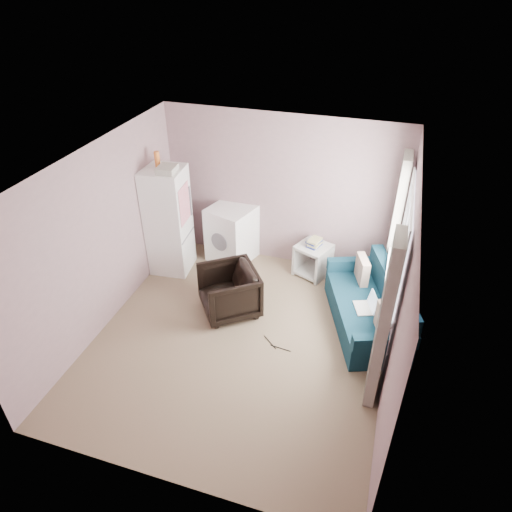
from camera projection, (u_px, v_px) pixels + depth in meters
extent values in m
cube|color=#89735A|center=(239.00, 340.00, 6.21)|extent=(3.80, 4.20, 0.02)
cube|color=silver|center=(235.00, 166.00, 4.82)|extent=(3.80, 4.20, 0.02)
cube|color=gray|center=(282.00, 192.00, 7.19)|extent=(3.80, 0.02, 2.50)
cube|color=gray|center=(154.00, 400.00, 3.84)|extent=(3.80, 0.02, 2.50)
cube|color=gray|center=(100.00, 240.00, 5.99)|extent=(0.02, 4.20, 2.50)
cube|color=gray|center=(400.00, 294.00, 5.04)|extent=(0.02, 4.20, 2.50)
cube|color=white|center=(405.00, 242.00, 5.46)|extent=(0.01, 1.60, 1.20)
imported|color=black|center=(229.00, 289.00, 6.50)|extent=(1.03, 1.04, 0.79)
cube|color=white|center=(168.00, 221.00, 7.17)|extent=(0.66, 0.66, 1.75)
cube|color=slate|center=(188.00, 235.00, 7.24)|extent=(0.06, 0.56, 0.02)
cube|color=slate|center=(190.00, 201.00, 7.14)|extent=(0.02, 0.03, 0.50)
cube|color=white|center=(185.00, 204.00, 6.90)|extent=(0.05, 0.42, 0.60)
cylinder|color=orange|center=(157.00, 159.00, 6.67)|extent=(0.09, 0.09, 0.24)
cube|color=beige|center=(167.00, 169.00, 6.55)|extent=(0.29, 0.32, 0.09)
cube|color=white|center=(232.00, 233.00, 7.63)|extent=(0.84, 0.84, 0.95)
cube|color=slate|center=(230.00, 211.00, 7.37)|extent=(0.78, 0.76, 0.06)
cylinder|color=slate|center=(219.00, 242.00, 7.39)|extent=(0.31, 0.11, 0.31)
cube|color=silver|center=(314.00, 247.00, 7.21)|extent=(0.63, 0.63, 0.04)
cube|color=silver|center=(312.00, 270.00, 7.46)|extent=(0.63, 0.63, 0.04)
cube|color=silver|center=(302.00, 255.00, 7.46)|extent=(0.23, 0.46, 0.54)
cube|color=silver|center=(324.00, 265.00, 7.23)|extent=(0.23, 0.46, 0.54)
cube|color=navy|center=(314.00, 245.00, 7.19)|extent=(0.24, 0.28, 0.03)
cube|color=tan|center=(315.00, 244.00, 7.16)|extent=(0.23, 0.28, 0.03)
cube|color=navy|center=(314.00, 241.00, 7.16)|extent=(0.25, 0.28, 0.03)
cube|color=tan|center=(315.00, 240.00, 7.13)|extent=(0.22, 0.27, 0.03)
cube|color=#0F3546|center=(365.00, 315.00, 6.35)|extent=(1.35, 1.88, 0.38)
cube|color=#0F3546|center=(392.00, 291.00, 6.14)|extent=(0.75, 1.66, 0.42)
cube|color=#0F3546|center=(385.00, 342.00, 5.51)|extent=(0.80, 0.40, 0.19)
cube|color=#0F3546|center=(354.00, 264.00, 6.88)|extent=(0.80, 0.40, 0.19)
cube|color=#C2A893|center=(384.00, 320.00, 5.69)|extent=(0.24, 0.40, 0.38)
cube|color=#C2A893|center=(362.00, 269.00, 6.60)|extent=(0.24, 0.40, 0.38)
cube|color=silver|center=(363.00, 308.00, 6.16)|extent=(0.31, 0.37, 0.02)
cube|color=silver|center=(373.00, 302.00, 6.10)|extent=(0.16, 0.31, 0.21)
cube|color=white|center=(390.00, 283.00, 5.83)|extent=(0.14, 1.70, 0.04)
cube|color=white|center=(395.00, 282.00, 5.80)|extent=(0.02, 1.68, 0.05)
cube|color=white|center=(403.00, 242.00, 5.47)|extent=(0.02, 1.68, 0.05)
cube|color=white|center=(413.00, 197.00, 5.13)|extent=(0.02, 1.68, 0.05)
cube|color=white|center=(400.00, 280.00, 4.83)|extent=(0.02, 0.05, 1.20)
cube|color=white|center=(402.00, 254.00, 5.25)|extent=(0.02, 0.05, 1.20)
cube|color=white|center=(404.00, 231.00, 5.68)|extent=(0.02, 0.05, 1.20)
cube|color=white|center=(406.00, 212.00, 6.10)|extent=(0.02, 0.05, 1.20)
cube|color=beige|center=(383.00, 324.00, 4.85)|extent=(0.12, 0.46, 2.18)
cube|color=beige|center=(395.00, 227.00, 6.57)|extent=(0.12, 0.46, 2.18)
cylinder|color=black|center=(280.00, 348.00, 6.07)|extent=(0.29, 0.05, 0.01)
cylinder|color=black|center=(270.00, 342.00, 6.16)|extent=(0.22, 0.20, 0.01)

